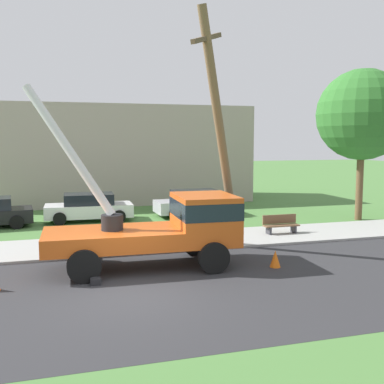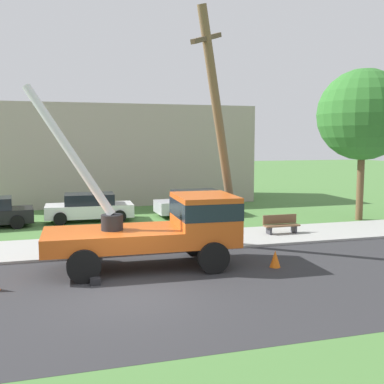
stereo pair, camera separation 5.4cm
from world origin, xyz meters
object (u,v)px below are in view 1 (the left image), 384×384
Objects in this scene: leaning_utility_pole at (220,132)px; parked_sedan_silver at (195,203)px; parked_sedan_white at (89,207)px; park_bench at (281,225)px; roadside_tree_near at (362,115)px; traffic_cone_ahead at (275,259)px; utility_truck at (167,224)px.

parked_sedan_silver is (1.58, 8.39, -3.74)m from leaning_utility_pole.
parked_sedan_white is 9.91m from park_bench.
roadside_tree_near is at bearing 26.69° from leaning_utility_pole.
leaning_utility_pole is at bearing -148.23° from park_bench.
park_bench is 8.01m from roadside_tree_near.
roadside_tree_near is at bearing 40.34° from traffic_cone_ahead.
parked_sedan_white and parked_sedan_silver have the same top height.
leaning_utility_pole reaches higher than traffic_cone_ahead.
parked_sedan_silver is at bearing 79.33° from leaning_utility_pole.
utility_truck is 3.96m from leaning_utility_pole.
park_bench is (2.53, 4.57, 0.18)m from traffic_cone_ahead.
leaning_utility_pole is 4.90m from traffic_cone_ahead.
roadside_tree_near reaches higher than traffic_cone_ahead.
park_bench is at bearing 31.77° from leaning_utility_pole.
traffic_cone_ahead is 0.13× the size of parked_sedan_silver.
leaning_utility_pole reaches higher than park_bench.
traffic_cone_ahead is 10.71m from parked_sedan_silver.
traffic_cone_ahead is 0.35× the size of park_bench.
parked_sedan_silver is (5.76, 0.06, 0.00)m from parked_sedan_white.
parked_sedan_silver is 9.86m from roadside_tree_near.
parked_sedan_silver is (3.84, 9.53, -0.70)m from utility_truck.
utility_truck is at bearing -78.55° from parked_sedan_white.
parked_sedan_white is 0.57× the size of roadside_tree_near.
parked_sedan_silver is at bearing 155.06° from roadside_tree_near.
traffic_cone_ahead is 0.07× the size of roadside_tree_near.
roadside_tree_near is at bearing -14.78° from parked_sedan_white.
utility_truck is at bearing 161.11° from traffic_cone_ahead.
utility_truck is at bearing -153.27° from roadside_tree_near.
roadside_tree_near is (9.43, 4.74, 0.98)m from leaning_utility_pole.
utility_truck is 3.75m from traffic_cone_ahead.
roadside_tree_near is at bearing 26.73° from utility_truck.
parked_sedan_silver reaches higher than traffic_cone_ahead.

